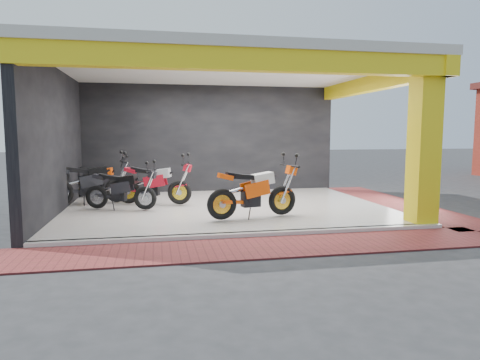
# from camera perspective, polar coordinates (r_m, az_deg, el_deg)

# --- Properties ---
(ground) EXTENTS (80.00, 80.00, 0.00)m
(ground) POSITION_cam_1_polar(r_m,az_deg,el_deg) (9.18, 0.14, -6.15)
(ground) COLOR #2D2D30
(ground) RESTS_ON ground
(showroom_floor) EXTENTS (8.00, 6.00, 0.10)m
(showroom_floor) POSITION_cam_1_polar(r_m,az_deg,el_deg) (11.10, -1.87, -3.72)
(showroom_floor) COLOR white
(showroom_floor) RESTS_ON ground
(showroom_ceiling) EXTENTS (8.40, 6.40, 0.20)m
(showroom_ceiling) POSITION_cam_1_polar(r_m,az_deg,el_deg) (11.05, -1.94, 14.72)
(showroom_ceiling) COLOR beige
(showroom_ceiling) RESTS_ON corner_column
(back_wall) EXTENTS (8.20, 0.20, 3.50)m
(back_wall) POSITION_cam_1_polar(r_m,az_deg,el_deg) (14.00, -3.93, 5.33)
(back_wall) COLOR black
(back_wall) RESTS_ON ground
(left_wall) EXTENTS (0.20, 6.20, 3.50)m
(left_wall) POSITION_cam_1_polar(r_m,az_deg,el_deg) (11.05, -23.46, 4.59)
(left_wall) COLOR black
(left_wall) RESTS_ON ground
(corner_column) EXTENTS (0.50, 0.50, 3.50)m
(corner_column) POSITION_cam_1_polar(r_m,az_deg,el_deg) (9.74, 23.33, 4.44)
(corner_column) COLOR yellow
(corner_column) RESTS_ON ground
(header_beam_front) EXTENTS (8.40, 0.30, 0.40)m
(header_beam_front) POSITION_cam_1_polar(r_m,az_deg,el_deg) (8.10, 1.57, 15.69)
(header_beam_front) COLOR yellow
(header_beam_front) RESTS_ON corner_column
(header_beam_right) EXTENTS (0.30, 6.40, 0.40)m
(header_beam_right) POSITION_cam_1_polar(r_m,az_deg,el_deg) (12.30, 17.25, 12.18)
(header_beam_right) COLOR yellow
(header_beam_right) RESTS_ON corner_column
(floor_kerb) EXTENTS (8.00, 0.20, 0.10)m
(floor_kerb) POSITION_cam_1_polar(r_m,az_deg,el_deg) (8.20, 1.53, -7.31)
(floor_kerb) COLOR white
(floor_kerb) RESTS_ON ground
(paver_front) EXTENTS (9.00, 1.40, 0.03)m
(paver_front) POSITION_cam_1_polar(r_m,az_deg,el_deg) (7.47, 2.85, -8.95)
(paver_front) COLOR maroon
(paver_front) RESTS_ON ground
(paver_right) EXTENTS (1.40, 7.00, 0.03)m
(paver_right) POSITION_cam_1_polar(r_m,az_deg,el_deg) (12.77, 19.94, -2.94)
(paver_right) COLOR maroon
(paver_right) RESTS_ON ground
(moto_hero) EXTENTS (2.36, 1.26, 1.37)m
(moto_hero) POSITION_cam_1_polar(r_m,az_deg,el_deg) (9.70, 5.65, -0.80)
(moto_hero) COLOR #FF510A
(moto_hero) RESTS_ON showroom_floor
(moto_row_a) EXTENTS (2.27, 1.39, 1.30)m
(moto_row_a) POSITION_cam_1_polar(r_m,az_deg,el_deg) (11.20, -8.09, -0.06)
(moto_row_a) COLOR red
(moto_row_a) RESTS_ON showroom_floor
(moto_row_b) EXTENTS (2.04, 1.29, 1.17)m
(moto_row_b) POSITION_cam_1_polar(r_m,az_deg,el_deg) (10.58, -12.56, -0.89)
(moto_row_b) COLOR black
(moto_row_b) RESTS_ON showroom_floor
(moto_row_c) EXTENTS (2.01, 1.01, 1.17)m
(moto_row_c) POSITION_cam_1_polar(r_m,az_deg,el_deg) (13.00, -15.68, 0.34)
(moto_row_c) COLOR black
(moto_row_c) RESTS_ON showroom_floor
(moto_row_d) EXTENTS (2.33, 1.31, 1.34)m
(moto_row_d) POSITION_cam_1_polar(r_m,az_deg,el_deg) (11.94, -16.09, 0.23)
(moto_row_d) COLOR black
(moto_row_d) RESTS_ON showroom_floor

